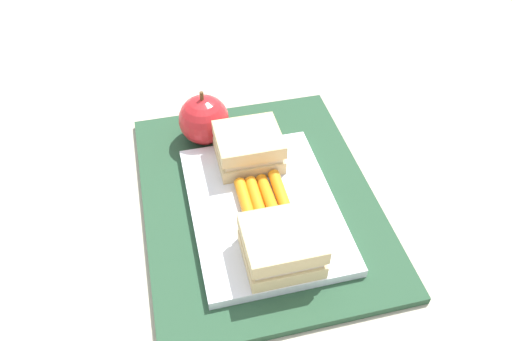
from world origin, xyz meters
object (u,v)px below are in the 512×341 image
object	(u,v)px
sandwich_half_left	(282,245)
carrot_sticks_bundle	(264,200)
food_tray	(263,208)
apple	(204,120)
sandwich_half_right	(249,147)

from	to	relation	value
sandwich_half_left	carrot_sticks_bundle	bearing A→B (deg)	-0.09
sandwich_half_left	carrot_sticks_bundle	distance (m)	0.08
food_tray	apple	distance (m)	0.15
food_tray	sandwich_half_left	distance (m)	0.08
food_tray	sandwich_half_left	world-z (taller)	sandwich_half_left
sandwich_half_left	apple	size ratio (longest dim) A/B	1.02
sandwich_half_left	apple	distance (m)	0.23
sandwich_half_right	sandwich_half_left	bearing A→B (deg)	180.00
sandwich_half_left	sandwich_half_right	bearing A→B (deg)	0.00
sandwich_half_left	carrot_sticks_bundle	size ratio (longest dim) A/B	1.01
sandwich_half_left	apple	bearing A→B (deg)	11.65
sandwich_half_right	food_tray	bearing A→B (deg)	180.00
sandwich_half_left	sandwich_half_right	distance (m)	0.16
sandwich_half_right	carrot_sticks_bundle	bearing A→B (deg)	-179.91
food_tray	apple	xyz separation A→B (m)	(0.15, 0.05, 0.03)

